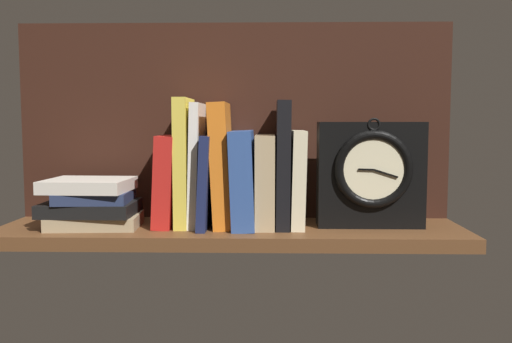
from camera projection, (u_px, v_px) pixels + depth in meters
ground_plane at (231, 233)px, 105.25cm from camera, size 88.22×22.08×2.50cm
back_panel at (234, 122)px, 113.75cm from camera, size 88.22×1.20×39.94cm
book_red_requiem at (168, 181)px, 106.06cm from camera, size 4.29×12.89×17.41cm
book_yellow_seinlanguage at (184, 162)px, 105.66cm from camera, size 2.56×12.59×24.37cm
book_white_catcher at (197, 165)px, 105.64cm from camera, size 2.39×12.13×23.47cm
book_navy_bierce at (207, 180)px, 105.86cm from camera, size 2.60×16.90×17.41cm
book_orange_pandolfini at (222, 165)px, 105.52cm from camera, size 4.44×13.83×23.59cm
book_blue_modern at (243, 178)px, 105.65cm from camera, size 4.88×16.84×18.35cm
book_tan_shortstories at (265, 180)px, 105.58cm from camera, size 3.65×14.66×17.41cm
book_black_skeptic at (283, 164)px, 105.21cm from camera, size 2.75×14.21×23.81cm
book_cream_twain at (298, 178)px, 105.39cm from camera, size 2.92×13.74×18.30cm
framed_clock at (371, 174)px, 103.67cm from camera, size 19.89×6.93×20.64cm
book_stack_side at (92, 203)px, 104.17cm from camera, size 18.08×13.85×9.18cm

